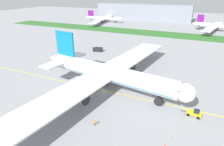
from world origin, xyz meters
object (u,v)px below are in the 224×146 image
object	(u,v)px
ground_crew_wingwalker_port	(154,93)
parked_airliner_far_left	(103,18)
airliner_foreground	(107,73)
traffic_cone_near_nose	(165,145)
service_truck_baggage_loader	(98,49)
parked_airliner_far_centre	(215,26)
traffic_cone_port_wing	(173,136)
ground_crew_marshaller_front	(94,122)
pushback_tug	(195,113)

from	to	relation	value
ground_crew_wingwalker_port	parked_airliner_far_left	world-z (taller)	parked_airliner_far_left
airliner_foreground	traffic_cone_near_nose	xyz separation A→B (m)	(24.61, -19.67, -6.23)
service_truck_baggage_loader	parked_airliner_far_centre	size ratio (longest dim) A/B	0.10
service_truck_baggage_loader	parked_airliner_far_left	size ratio (longest dim) A/B	0.09
traffic_cone_port_wing	parked_airliner_far_left	distance (m)	187.61
traffic_cone_port_wing	service_truck_baggage_loader	distance (m)	76.76
traffic_cone_port_wing	ground_crew_marshaller_front	bearing A→B (deg)	-168.09
airliner_foreground	parked_airliner_far_centre	bearing A→B (deg)	74.38
traffic_cone_near_nose	parked_airliner_far_centre	size ratio (longest dim) A/B	0.01
ground_crew_wingwalker_port	service_truck_baggage_loader	world-z (taller)	service_truck_baggage_loader
ground_crew_marshaller_front	parked_airliner_far_centre	bearing A→B (deg)	78.27
ground_crew_marshaller_front	parked_airliner_far_left	bearing A→B (deg)	116.24
pushback_tug	traffic_cone_port_wing	distance (m)	12.29
ground_crew_wingwalker_port	traffic_cone_near_nose	distance (m)	23.37
service_truck_baggage_loader	airliner_foreground	bearing A→B (deg)	-57.39
ground_crew_marshaller_front	service_truck_baggage_loader	xyz separation A→B (m)	(-31.93, 60.74, 0.37)
service_truck_baggage_loader	ground_crew_wingwalker_port	bearing A→B (deg)	-42.01
airliner_foreground	ground_crew_marshaller_front	distance (m)	21.51
airliner_foreground	parked_airliner_far_centre	size ratio (longest dim) A/B	1.52
traffic_cone_near_nose	traffic_cone_port_wing	size ratio (longest dim) A/B	1.00
ground_crew_marshaller_front	traffic_cone_port_wing	xyz separation A→B (m)	(19.99, 4.21, -0.74)
traffic_cone_port_wing	service_truck_baggage_loader	world-z (taller)	service_truck_baggage_loader
ground_crew_wingwalker_port	traffic_cone_port_wing	size ratio (longest dim) A/B	3.02
traffic_cone_near_nose	parked_airliner_far_centre	xyz separation A→B (m)	(14.14, 158.21, 4.23)
traffic_cone_near_nose	parked_airliner_far_centre	world-z (taller)	parked_airliner_far_centre
pushback_tug	ground_crew_marshaller_front	xyz separation A→B (m)	(-24.33, -15.69, 0.02)
airliner_foreground	service_truck_baggage_loader	distance (m)	48.68
traffic_cone_port_wing	parked_airliner_far_centre	world-z (taller)	parked_airliner_far_centre
airliner_foreground	parked_airliner_far_left	size ratio (longest dim) A/B	1.37
pushback_tug	traffic_cone_port_wing	bearing A→B (deg)	-110.70
airliner_foreground	traffic_cone_near_nose	distance (m)	32.11
airliner_foreground	traffic_cone_near_nose	world-z (taller)	airliner_foreground
pushback_tug	parked_airliner_far_left	size ratio (longest dim) A/B	0.08
ground_crew_wingwalker_port	pushback_tug	bearing A→B (deg)	-25.83
ground_crew_marshaller_front	parked_airliner_far_left	distance (m)	181.49
traffic_cone_port_wing	parked_airliner_far_centre	bearing A→B (deg)	85.22
parked_airliner_far_left	airliner_foreground	bearing A→B (deg)	-62.48
ground_crew_wingwalker_port	service_truck_baggage_loader	xyz separation A→B (m)	(-42.74, 38.50, 0.33)
ground_crew_marshaller_front	traffic_cone_port_wing	distance (m)	20.44
pushback_tug	service_truck_baggage_loader	xyz separation A→B (m)	(-56.26, 45.04, 0.39)
airliner_foreground	parked_airliner_far_left	bearing A→B (deg)	117.52
airliner_foreground	ground_crew_wingwalker_port	size ratio (longest dim) A/B	54.28
service_truck_baggage_loader	parked_airliner_far_left	xyz separation A→B (m)	(-48.31, 102.02, 2.89)
traffic_cone_near_nose	traffic_cone_port_wing	xyz separation A→B (m)	(1.23, 3.93, 0.00)
traffic_cone_near_nose	traffic_cone_port_wing	distance (m)	4.12
parked_airliner_far_centre	pushback_tug	bearing A→B (deg)	-93.44
service_truck_baggage_loader	parked_airliner_far_centre	world-z (taller)	parked_airliner_far_centre
ground_crew_marshaller_front	ground_crew_wingwalker_port	bearing A→B (deg)	64.09
airliner_foreground	traffic_cone_port_wing	xyz separation A→B (m)	(25.83, -15.74, -6.23)
ground_crew_marshaller_front	traffic_cone_port_wing	size ratio (longest dim) A/B	2.91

